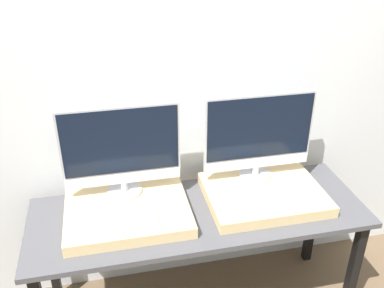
# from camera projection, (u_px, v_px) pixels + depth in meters

# --- Properties ---
(wall_back) EXTENTS (8.00, 0.04, 2.60)m
(wall_back) POSITION_uv_depth(u_px,v_px,m) (184.00, 89.00, 2.39)
(wall_back) COLOR silver
(wall_back) RESTS_ON ground_plane
(workbench) EXTENTS (1.82, 0.63, 0.74)m
(workbench) POSITION_uv_depth(u_px,v_px,m) (199.00, 222.00, 2.36)
(workbench) COLOR #47474C
(workbench) RESTS_ON ground_plane
(wooden_riser_left) EXTENTS (0.65, 0.50, 0.06)m
(wooden_riser_left) POSITION_uv_depth(u_px,v_px,m) (128.00, 212.00, 2.26)
(wooden_riser_left) COLOR #D6B77F
(wooden_riser_left) RESTS_ON workbench
(monitor_left) EXTENTS (0.63, 0.19, 0.51)m
(monitor_left) POSITION_uv_depth(u_px,v_px,m) (121.00, 149.00, 2.24)
(monitor_left) COLOR #B2B2B7
(monitor_left) RESTS_ON wooden_riser_left
(keyboard_left) EXTENTS (0.28, 0.13, 0.01)m
(keyboard_left) POSITION_uv_depth(u_px,v_px,m) (130.00, 227.00, 2.09)
(keyboard_left) COLOR silver
(keyboard_left) RESTS_ON wooden_riser_left
(wooden_riser_right) EXTENTS (0.65, 0.50, 0.06)m
(wooden_riser_right) POSITION_uv_depth(u_px,v_px,m) (264.00, 194.00, 2.41)
(wooden_riser_right) COLOR #D6B77F
(wooden_riser_right) RESTS_ON workbench
(monitor_right) EXTENTS (0.63, 0.19, 0.51)m
(monitor_right) POSITION_uv_depth(u_px,v_px,m) (259.00, 135.00, 2.39)
(monitor_right) COLOR #B2B2B7
(monitor_right) RESTS_ON wooden_riser_right
(keyboard_right) EXTENTS (0.28, 0.13, 0.01)m
(keyboard_right) POSITION_uv_depth(u_px,v_px,m) (276.00, 207.00, 2.24)
(keyboard_right) COLOR silver
(keyboard_right) RESTS_ON wooden_riser_right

